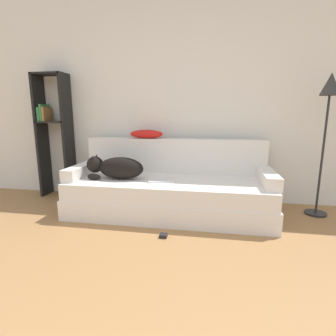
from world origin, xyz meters
name	(u,v)px	position (x,y,z in m)	size (l,w,h in m)	color
wall_back	(168,97)	(0.00, 2.76, 1.35)	(8.06, 0.06, 2.70)	silver
couch	(169,196)	(0.12, 2.15, 0.20)	(2.27, 0.90, 0.40)	silver
couch_backrest	(174,156)	(0.12, 2.53, 0.62)	(2.23, 0.15, 0.43)	silver
couch_arm_left	(82,170)	(-0.94, 2.15, 0.47)	(0.15, 0.71, 0.13)	silver
couch_arm_right	(268,177)	(1.18, 2.15, 0.47)	(0.15, 0.71, 0.13)	silver
dog	(115,167)	(-0.49, 2.07, 0.54)	(0.67, 0.25, 0.27)	black
laptop	(161,180)	(0.04, 2.06, 0.41)	(0.33, 0.27, 0.02)	silver
throw_pillow	(146,134)	(-0.24, 2.53, 0.88)	(0.42, 0.20, 0.11)	red
bookshelf	(54,130)	(-1.55, 2.58, 0.92)	(0.43, 0.26, 1.66)	black
floor_lamp	(328,105)	(1.79, 2.39, 1.22)	(0.24, 0.24, 1.55)	#232326
power_adapter	(163,236)	(0.17, 1.53, 0.02)	(0.07, 0.07, 0.03)	black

